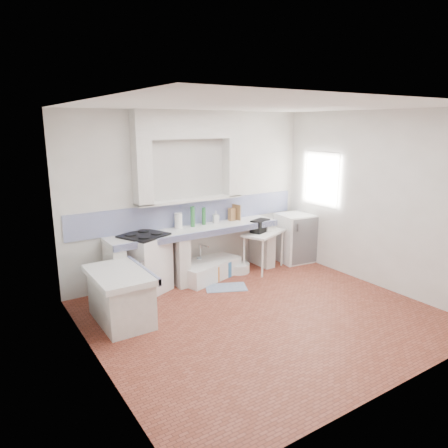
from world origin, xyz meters
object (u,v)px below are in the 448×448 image
side_table (263,251)px  fridge (294,238)px  stove (145,264)px  sink (207,270)px

side_table → fridge: size_ratio=0.92×
side_table → stove: bearing=151.6°
sink → side_table: 1.11m
fridge → side_table: bearing=-168.2°
side_table → fridge: (0.80, 0.07, 0.11)m
stove → side_table: 2.20m
stove → side_table: bearing=-29.2°
sink → side_table: bearing=-27.3°
stove → fridge: size_ratio=0.98×
sink → side_table: (1.07, -0.20, 0.21)m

